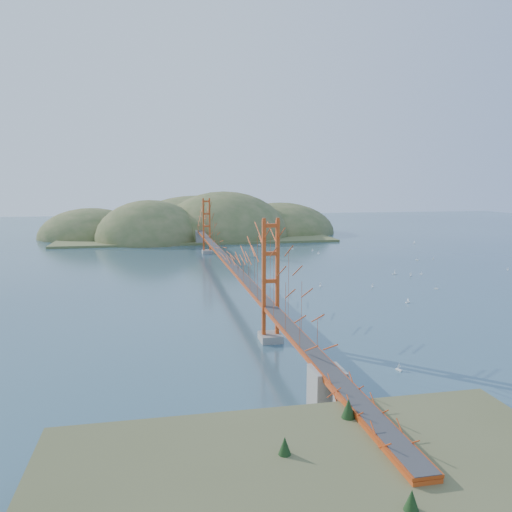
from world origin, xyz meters
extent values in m
plane|color=#2F4C5E|center=(0.00, 0.00, 0.00)|extent=(320.00, 320.00, 0.00)
cube|color=gray|center=(0.00, -30.00, 0.35)|extent=(2.00, 2.40, 0.70)
cube|color=gray|center=(0.00, 30.00, 0.35)|extent=(2.00, 2.40, 0.70)
cube|color=#B63E14|center=(0.00, 0.00, 3.30)|extent=(1.40, 92.00, 0.16)
cube|color=#B63E14|center=(0.00, 0.00, 3.10)|extent=(1.33, 92.00, 0.24)
cube|color=#38383A|center=(0.00, 0.00, 3.40)|extent=(1.19, 92.00, 0.03)
cube|color=gray|center=(0.00, -46.00, 1.65)|extent=(2.00, 2.20, 3.30)
cube|color=gray|center=(0.00, 46.00, 1.65)|extent=(2.20, 2.60, 3.30)
cube|color=#B63E14|center=(0.00, -52.00, 3.30)|extent=(1.40, 12.00, 0.16)
cube|color=#B63E14|center=(0.00, -52.00, 3.05)|extent=(1.33, 12.00, 0.30)
cube|color=gray|center=(0.00, -56.00, 1.47)|extent=(0.50, 0.70, 2.95)
cube|color=gray|center=(0.00, -53.00, 1.47)|extent=(0.50, 0.70, 2.95)
cube|color=gray|center=(0.00, -50.00, 1.47)|extent=(0.50, 0.70, 2.95)
cube|color=gray|center=(0.00, -48.00, 1.47)|extent=(0.50, 0.70, 2.95)
cube|color=#59544C|center=(0.00, -48.50, 0.12)|extent=(9.00, 6.00, 0.24)
cube|color=brown|center=(0.40, -47.80, 0.61)|extent=(3.70, 2.30, 0.75)
cube|color=gray|center=(0.40, -47.80, 1.04)|extent=(3.70, 2.30, 0.10)
cylinder|color=white|center=(0.40, -47.80, 1.49)|extent=(0.03, 0.03, 1.00)
cube|color=#4B4F2C|center=(-4.00, -51.00, 0.90)|extent=(24.00, 3.00, 1.80)
cone|color=black|center=(-6.11, -55.51, 3.37)|extent=(0.52, 0.52, 0.75)
cone|color=black|center=(-4.53, -53.29, 3.53)|extent=(0.74, 0.74, 1.06)
cone|color=black|center=(-1.50, -52.51, 3.31)|extent=(0.44, 0.44, 0.63)
cone|color=black|center=(-7.18, -55.43, 3.40)|extent=(0.56, 0.56, 0.80)
cone|color=black|center=(-7.37, -54.95, 3.42)|extent=(0.58, 0.58, 0.83)
cone|color=black|center=(-12.76, -56.08, 3.58)|extent=(0.81, 0.81, 1.16)
cube|color=olive|center=(0.00, 64.00, 0.25)|extent=(70.00, 40.00, 0.60)
ellipsoid|color=olive|center=(-12.00, 56.00, 0.00)|extent=(28.00, 28.00, 21.00)
ellipsoid|color=olive|center=(8.00, 62.00, 0.00)|extent=(36.00, 36.00, 25.00)
ellipsoid|color=olive|center=(26.00, 70.00, 0.00)|extent=(32.00, 32.00, 18.00)
ellipsoid|color=olive|center=(-28.00, 68.00, 0.00)|extent=(28.00, 28.00, 16.00)
ellipsoid|color=olive|center=(2.00, 78.00, 0.00)|extent=(44.00, 44.00, 22.00)
cube|color=white|center=(32.04, -1.08, 0.05)|extent=(0.37, 0.49, 0.09)
cylinder|color=white|center=(32.04, -1.08, 0.31)|extent=(0.01, 0.01, 0.52)
cube|color=white|center=(13.78, 42.00, 0.07)|extent=(0.63, 0.41, 0.11)
cylinder|color=white|center=(13.78, 42.00, 0.39)|extent=(0.02, 0.02, 0.66)
cube|color=white|center=(28.18, -11.96, 0.06)|extent=(0.51, 0.55, 0.10)
cylinder|color=white|center=(28.18, -11.96, 0.37)|extent=(0.02, 0.02, 0.62)
cube|color=white|center=(20.27, -18.64, 0.06)|extent=(0.60, 0.25, 0.11)
cylinder|color=white|center=(20.27, -18.64, 0.38)|extent=(0.02, 0.02, 0.63)
cube|color=white|center=(19.88, -9.04, 0.06)|extent=(0.40, 0.57, 0.10)
cylinder|color=white|center=(19.88, -9.04, 0.36)|extent=(0.02, 0.02, 0.60)
cube|color=white|center=(19.56, 33.11, 0.06)|extent=(0.57, 0.38, 0.10)
cylinder|color=white|center=(19.56, 33.11, 0.36)|extent=(0.02, 0.02, 0.60)
cube|color=white|center=(38.90, 12.61, 0.07)|extent=(0.54, 0.63, 0.11)
cylinder|color=white|center=(38.90, 12.61, 0.41)|extent=(0.02, 0.02, 0.69)
cube|color=white|center=(23.08, 29.13, 0.06)|extent=(0.50, 0.45, 0.09)
cylinder|color=white|center=(23.08, 29.13, 0.33)|extent=(0.01, 0.01, 0.55)
cube|color=white|center=(23.13, 25.24, 0.06)|extent=(0.41, 0.60, 0.10)
cylinder|color=white|center=(23.13, 25.24, 0.37)|extent=(0.02, 0.02, 0.62)
cube|color=white|center=(42.44, 12.86, 0.05)|extent=(0.46, 0.46, 0.09)
cylinder|color=white|center=(42.44, 12.86, 0.32)|extent=(0.01, 0.01, 0.54)
cube|color=white|center=(27.69, -0.30, 0.07)|extent=(0.66, 0.36, 0.11)
cylinder|color=white|center=(27.69, -0.30, 0.41)|extent=(0.02, 0.02, 0.68)
cube|color=white|center=(12.76, -6.95, 0.06)|extent=(0.23, 0.57, 0.10)
cylinder|color=white|center=(12.76, -6.95, 0.36)|extent=(0.02, 0.02, 0.60)
cube|color=white|center=(51.84, 37.34, 0.06)|extent=(0.60, 0.22, 0.11)
cylinder|color=white|center=(51.84, 37.34, 0.39)|extent=(0.02, 0.02, 0.64)
cube|color=white|center=(48.63, -0.43, 0.05)|extent=(0.37, 0.48, 0.09)
cylinder|color=white|center=(48.63, -0.43, 0.31)|extent=(0.01, 0.01, 0.51)
cube|color=white|center=(8.41, -39.40, 0.06)|extent=(0.36, 0.60, 0.10)
cylinder|color=white|center=(8.41, -39.40, 0.38)|extent=(0.02, 0.02, 0.63)
cube|color=white|center=(29.52, -2.22, 0.06)|extent=(0.56, 0.55, 0.11)
cylinder|color=white|center=(29.52, -2.22, 0.39)|extent=(0.02, 0.02, 0.65)
camera|label=1|loc=(-10.29, -74.56, 14.93)|focal=35.00mm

